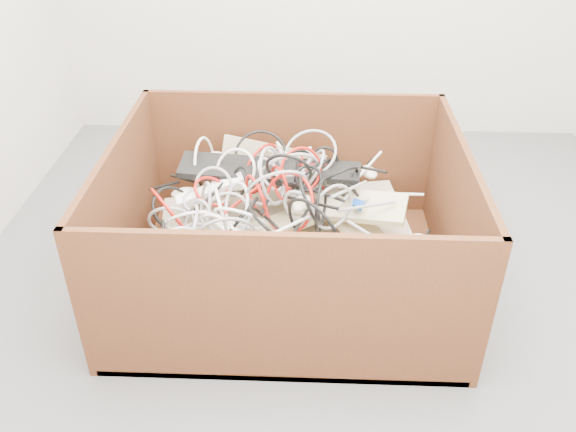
{
  "coord_description": "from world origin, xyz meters",
  "views": [
    {
      "loc": [
        -0.09,
        -1.89,
        1.58
      ],
      "look_at": [
        -0.17,
        0.06,
        0.3
      ],
      "focal_mm": 37.66,
      "sensor_mm": 36.0,
      "label": 1
    }
  ],
  "objects_px": {
    "power_strip_left": "(211,191)",
    "vga_plug": "(358,204)",
    "cardboard_box": "(283,251)",
    "power_strip_right": "(241,240)"
  },
  "relations": [
    {
      "from": "power_strip_left",
      "to": "vga_plug",
      "type": "height_order",
      "value": "power_strip_left"
    },
    {
      "from": "power_strip_right",
      "to": "vga_plug",
      "type": "distance_m",
      "value": 0.48
    },
    {
      "from": "cardboard_box",
      "to": "power_strip_right",
      "type": "relative_size",
      "value": 5.2
    },
    {
      "from": "cardboard_box",
      "to": "power_strip_left",
      "type": "distance_m",
      "value": 0.37
    },
    {
      "from": "cardboard_box",
      "to": "power_strip_left",
      "type": "xyz_separation_m",
      "value": [
        -0.28,
        0.06,
        0.24
      ]
    },
    {
      "from": "power_strip_left",
      "to": "vga_plug",
      "type": "relative_size",
      "value": 6.05
    },
    {
      "from": "power_strip_left",
      "to": "vga_plug",
      "type": "xyz_separation_m",
      "value": [
        0.57,
        -0.03,
        -0.03
      ]
    },
    {
      "from": "cardboard_box",
      "to": "vga_plug",
      "type": "bearing_deg",
      "value": 5.64
    },
    {
      "from": "power_strip_left",
      "to": "power_strip_right",
      "type": "xyz_separation_m",
      "value": [
        0.14,
        -0.24,
        -0.06
      ]
    },
    {
      "from": "cardboard_box",
      "to": "power_strip_right",
      "type": "bearing_deg",
      "value": -127.36
    }
  ]
}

